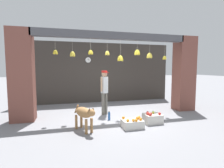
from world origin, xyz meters
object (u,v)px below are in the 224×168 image
Objects in this scene: wall_clock at (88,60)px; dog at (84,114)px; fruit_crate_oranges at (133,123)px; water_bottle at (109,116)px; shopkeeper at (104,89)px; fruit_crate_apples at (152,118)px.

dog is at bearing -98.86° from wall_clock.
fruit_crate_oranges is at bearing 60.18° from dog.
wall_clock is (0.59, 3.81, 1.58)m from dog.
water_bottle is 3.57m from wall_clock.
wall_clock reaches higher than shopkeeper.
dog is at bearing 176.04° from fruit_crate_oranges.
dog is 1.82m from shopkeeper.
shopkeeper is at bearing 124.11° from dog.
shopkeeper is (0.88, 1.53, 0.45)m from dog.
wall_clock reaches higher than fruit_crate_oranges.
shopkeeper is 3.07× the size of fruit_crate_apples.
dog is 1.38m from fruit_crate_oranges.
dog is 1.61× the size of fruit_crate_oranges.
dog is 0.58× the size of shopkeeper.
fruit_crate_oranges is (1.33, -0.09, -0.35)m from dog.
dog is 3.41× the size of wall_clock.
fruit_crate_apples is 4.38m from wall_clock.
wall_clock reaches higher than dog.
wall_clock is (-0.29, 2.99, 1.93)m from water_bottle.
water_bottle is at bearing 151.08° from fruit_crate_apples.
fruit_crate_oranges is (0.45, -1.62, -0.80)m from shopkeeper.
fruit_crate_oranges is 0.79m from fruit_crate_apples.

